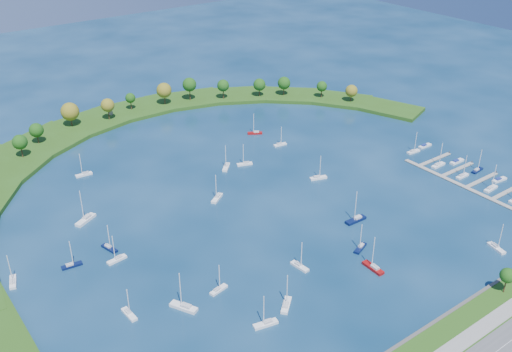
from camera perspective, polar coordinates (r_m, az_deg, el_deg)
ground at (r=258.55m, az=-0.23°, el=-1.51°), size 700.00×700.00×0.00m
breakwater at (r=276.36m, az=-14.09°, el=-0.12°), size 286.74×247.64×2.00m
breakwater_trees at (r=317.04m, az=-11.71°, el=5.75°), size 240.81×88.90×14.05m
harbor_tower at (r=343.76m, az=-14.01°, el=6.15°), size 2.60×2.60×3.85m
dock_system at (r=280.08m, az=21.76°, el=-1.14°), size 24.28×82.00×1.60m
moored_boat_0 at (r=252.76m, az=-3.83°, el=-2.09°), size 8.14×6.67×12.22m
moored_boat_1 at (r=301.00m, az=2.36°, el=3.15°), size 7.27×2.97×10.37m
moored_boat_2 at (r=220.91m, az=-13.44°, el=-7.87°), size 7.76×3.08×11.10m
moored_boat_3 at (r=278.32m, az=-2.93°, el=0.95°), size 7.45×7.50×12.13m
moored_boat_4 at (r=196.42m, az=-12.30°, el=-12.96°), size 2.40×7.49×10.88m
moored_boat_5 at (r=222.25m, az=-17.58°, el=-8.26°), size 7.53×2.89×10.80m
moored_boat_6 at (r=282.84m, az=-16.46°, el=0.21°), size 7.85×2.75×11.33m
moored_boat_7 at (r=195.90m, az=-7.06°, el=-12.52°), size 6.79×9.70×14.03m
moored_boat_8 at (r=212.29m, az=4.28°, el=-8.71°), size 2.87×7.81×11.23m
moored_boat_9 at (r=227.58m, az=-14.14°, el=-6.78°), size 3.90×7.82×11.07m
moored_boat_10 at (r=314.05m, az=-0.10°, el=4.28°), size 7.80×6.11×11.55m
moored_boat_11 at (r=269.85m, az=6.09°, el=-0.11°), size 8.31×4.66×11.77m
moored_boat_12 at (r=195.54m, az=2.97°, el=-12.41°), size 7.80×7.11×12.15m
moored_boat_13 at (r=238.72m, az=22.43°, el=-6.44°), size 3.97×8.11×11.48m
moored_boat_14 at (r=215.00m, az=11.39°, el=-8.71°), size 2.92×9.13×13.27m
moored_boat_15 at (r=188.74m, az=0.96°, el=-14.16°), size 8.36×3.96×11.85m
moored_boat_16 at (r=224.42m, az=10.16°, el=-6.85°), size 7.91×4.79×11.26m
moored_boat_17 at (r=240.51m, az=9.73°, el=-4.18°), size 9.66×2.95×14.09m
moored_boat_18 at (r=247.01m, az=-16.30°, el=-4.05°), size 10.09×7.21×14.65m
moored_boat_19 at (r=221.29m, az=-22.67°, el=-9.45°), size 4.31×7.98×11.30m
moored_boat_20 at (r=201.80m, az=-3.68°, el=-10.95°), size 7.29×3.34×10.35m
moored_boat_21 at (r=280.98m, az=-1.11°, el=1.26°), size 7.79×4.60×11.06m
docked_boat_4 at (r=279.62m, az=21.96°, el=-1.10°), size 8.43×2.94×12.17m
docked_boat_5 at (r=289.10m, az=22.66°, el=-0.34°), size 8.18×3.02×1.63m
docked_boat_6 at (r=286.30m, az=19.52°, el=0.05°), size 7.47×2.18×10.95m
docked_boat_7 at (r=294.10m, az=20.81°, el=0.58°), size 7.73×2.95×11.09m
docked_boat_8 at (r=292.93m, az=17.37°, el=1.07°), size 8.35×2.61×12.17m
docked_boat_9 at (r=299.51m, az=19.02°, el=1.35°), size 8.42×2.37×1.72m
docked_boat_10 at (r=303.67m, az=15.13°, el=2.38°), size 7.64×2.65×11.03m
docked_boat_11 at (r=311.59m, az=16.16°, el=2.85°), size 7.99×2.33×1.63m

